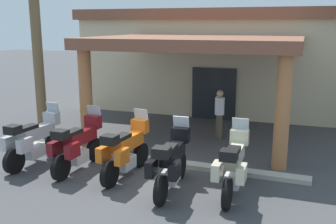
{
  "coord_description": "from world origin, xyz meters",
  "views": [
    {
      "loc": [
        3.79,
        -8.58,
        3.81
      ],
      "look_at": [
        -0.3,
        2.21,
        1.2
      ],
      "focal_mm": 41.59,
      "sensor_mm": 36.0,
      "label": 1
    }
  ],
  "objects_px": {
    "motorcycle_orange": "(125,150)",
    "pedestrian": "(220,111)",
    "motorcycle_silver": "(34,140)",
    "motorcycle_cream": "(234,165)",
    "palm_tree_roadside": "(34,8)",
    "motorcycle_maroon": "(78,145)",
    "motorcycle_black": "(171,163)",
    "motel_building": "(226,58)"
  },
  "relations": [
    {
      "from": "motorcycle_cream",
      "to": "pedestrian",
      "type": "xyz_separation_m",
      "value": [
        -1.36,
        4.33,
        0.26
      ]
    },
    {
      "from": "motel_building",
      "to": "pedestrian",
      "type": "height_order",
      "value": "motel_building"
    },
    {
      "from": "motorcycle_black",
      "to": "pedestrian",
      "type": "height_order",
      "value": "pedestrian"
    },
    {
      "from": "pedestrian",
      "to": "palm_tree_roadside",
      "type": "bearing_deg",
      "value": 155.2
    },
    {
      "from": "pedestrian",
      "to": "palm_tree_roadside",
      "type": "xyz_separation_m",
      "value": [
        -6.38,
        -1.23,
        3.4
      ]
    },
    {
      "from": "motel_building",
      "to": "palm_tree_roadside",
      "type": "height_order",
      "value": "palm_tree_roadside"
    },
    {
      "from": "motorcycle_cream",
      "to": "palm_tree_roadside",
      "type": "distance_m",
      "value": 9.11
    },
    {
      "from": "motorcycle_silver",
      "to": "pedestrian",
      "type": "xyz_separation_m",
      "value": [
        4.18,
        4.33,
        0.26
      ]
    },
    {
      "from": "pedestrian",
      "to": "palm_tree_roadside",
      "type": "relative_size",
      "value": 0.27
    },
    {
      "from": "motorcycle_orange",
      "to": "palm_tree_roadside",
      "type": "distance_m",
      "value": 6.87
    },
    {
      "from": "motel_building",
      "to": "motorcycle_black",
      "type": "relative_size",
      "value": 5.83
    },
    {
      "from": "motorcycle_maroon",
      "to": "motorcycle_black",
      "type": "relative_size",
      "value": 1.0
    },
    {
      "from": "motorcycle_maroon",
      "to": "motorcycle_silver",
      "type": "bearing_deg",
      "value": 93.1
    },
    {
      "from": "motorcycle_maroon",
      "to": "motorcycle_black",
      "type": "distance_m",
      "value": 2.8
    },
    {
      "from": "motorcycle_black",
      "to": "motorcycle_cream",
      "type": "height_order",
      "value": "same"
    },
    {
      "from": "motorcycle_orange",
      "to": "pedestrian",
      "type": "bearing_deg",
      "value": -14.82
    },
    {
      "from": "motorcycle_orange",
      "to": "motorcycle_black",
      "type": "relative_size",
      "value": 1.0
    },
    {
      "from": "motorcycle_silver",
      "to": "pedestrian",
      "type": "bearing_deg",
      "value": -41.02
    },
    {
      "from": "motorcycle_maroon",
      "to": "motorcycle_orange",
      "type": "relative_size",
      "value": 1.0
    },
    {
      "from": "motorcycle_maroon",
      "to": "palm_tree_roadside",
      "type": "xyz_separation_m",
      "value": [
        -3.59,
        3.04,
        3.67
      ]
    },
    {
      "from": "motorcycle_orange",
      "to": "motorcycle_black",
      "type": "xyz_separation_m",
      "value": [
        1.39,
        -0.42,
        0.0
      ]
    },
    {
      "from": "palm_tree_roadside",
      "to": "motorcycle_orange",
      "type": "bearing_deg",
      "value": -31.1
    },
    {
      "from": "motorcycle_silver",
      "to": "motorcycle_cream",
      "type": "relative_size",
      "value": 1.0
    },
    {
      "from": "motorcycle_silver",
      "to": "motorcycle_orange",
      "type": "xyz_separation_m",
      "value": [
        2.77,
        0.09,
        0.0
      ]
    },
    {
      "from": "pedestrian",
      "to": "motorcycle_orange",
      "type": "bearing_deg",
      "value": -144.16
    },
    {
      "from": "motorcycle_cream",
      "to": "pedestrian",
      "type": "bearing_deg",
      "value": 15.33
    },
    {
      "from": "motorcycle_black",
      "to": "palm_tree_roadside",
      "type": "xyz_separation_m",
      "value": [
        -6.36,
        3.42,
        3.67
      ]
    },
    {
      "from": "motorcycle_orange",
      "to": "pedestrian",
      "type": "xyz_separation_m",
      "value": [
        1.41,
        4.23,
        0.26
      ]
    },
    {
      "from": "motorcycle_silver",
      "to": "motorcycle_orange",
      "type": "relative_size",
      "value": 1.0
    },
    {
      "from": "palm_tree_roadside",
      "to": "pedestrian",
      "type": "bearing_deg",
      "value": 10.95
    },
    {
      "from": "motorcycle_maroon",
      "to": "palm_tree_roadside",
      "type": "distance_m",
      "value": 5.96
    },
    {
      "from": "motorcycle_silver",
      "to": "motorcycle_maroon",
      "type": "xyz_separation_m",
      "value": [
        1.39,
        0.05,
        0.0
      ]
    },
    {
      "from": "motorcycle_cream",
      "to": "palm_tree_roadside",
      "type": "xyz_separation_m",
      "value": [
        -7.75,
        3.1,
        3.67
      ]
    },
    {
      "from": "motorcycle_silver",
      "to": "motorcycle_cream",
      "type": "distance_m",
      "value": 5.55
    },
    {
      "from": "motorcycle_cream",
      "to": "motorcycle_black",
      "type": "bearing_deg",
      "value": 101.0
    },
    {
      "from": "motorcycle_cream",
      "to": "palm_tree_roadside",
      "type": "bearing_deg",
      "value": 66.05
    },
    {
      "from": "motorcycle_silver",
      "to": "motorcycle_black",
      "type": "bearing_deg",
      "value": -91.52
    },
    {
      "from": "motorcycle_orange",
      "to": "pedestrian",
      "type": "relative_size",
      "value": 1.33
    },
    {
      "from": "motorcycle_maroon",
      "to": "palm_tree_roadside",
      "type": "bearing_deg",
      "value": 50.65
    },
    {
      "from": "motorcycle_orange",
      "to": "motorcycle_black",
      "type": "bearing_deg",
      "value": -103.37
    },
    {
      "from": "motorcycle_silver",
      "to": "palm_tree_roadside",
      "type": "height_order",
      "value": "palm_tree_roadside"
    },
    {
      "from": "palm_tree_roadside",
      "to": "motorcycle_maroon",
      "type": "bearing_deg",
      "value": -40.31
    }
  ]
}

